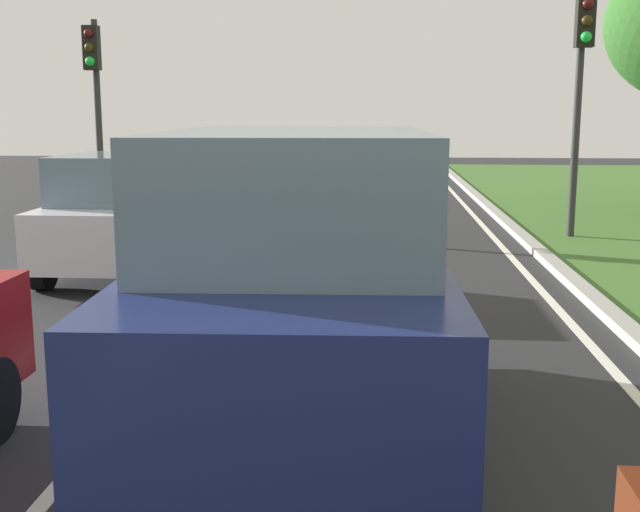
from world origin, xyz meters
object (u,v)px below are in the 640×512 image
(car_suv_ahead, at_px, (299,290))
(traffic_light_near_right, at_px, (581,69))
(car_hatchback_far, at_px, (123,215))
(traffic_light_overhead_left, at_px, (95,84))

(car_suv_ahead, relative_size, traffic_light_near_right, 1.00)
(traffic_light_near_right, bearing_deg, car_suv_ahead, -113.60)
(traffic_light_near_right, bearing_deg, car_hatchback_far, -154.25)
(car_suv_ahead, distance_m, car_hatchback_far, 6.84)
(car_hatchback_far, distance_m, traffic_light_overhead_left, 6.02)
(traffic_light_near_right, height_order, traffic_light_overhead_left, traffic_light_near_right)
(car_suv_ahead, height_order, traffic_light_near_right, traffic_light_near_right)
(car_suv_ahead, bearing_deg, car_hatchback_far, 116.40)
(car_hatchback_far, height_order, traffic_light_overhead_left, traffic_light_overhead_left)
(car_suv_ahead, xyz_separation_m, traffic_light_overhead_left, (-5.40, 11.25, 1.78))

